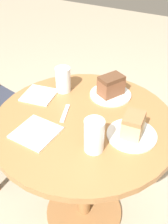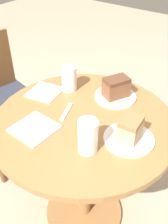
% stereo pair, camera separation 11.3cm
% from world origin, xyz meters
% --- Properties ---
extents(ground_plane, '(8.00, 8.00, 0.00)m').
position_xyz_m(ground_plane, '(0.00, 0.00, 0.00)').
color(ground_plane, tan).
extents(table, '(0.81, 0.81, 0.73)m').
position_xyz_m(table, '(0.00, 0.00, 0.55)').
color(table, '#9E6B3D').
rests_on(table, ground_plane).
extents(plate_near, '(0.21, 0.21, 0.01)m').
position_xyz_m(plate_near, '(0.23, -0.02, 0.74)').
color(plate_near, silver).
rests_on(plate_near, table).
extents(plate_far, '(0.21, 0.21, 0.01)m').
position_xyz_m(plate_far, '(-0.00, -0.22, 0.74)').
color(plate_far, silver).
rests_on(plate_far, table).
extents(cake_slice_near, '(0.14, 0.12, 0.10)m').
position_xyz_m(cake_slice_near, '(0.23, -0.02, 0.79)').
color(cake_slice_near, brown).
rests_on(cake_slice_near, plate_near).
extents(cake_slice_far, '(0.11, 0.09, 0.10)m').
position_xyz_m(cake_slice_far, '(-0.00, -0.22, 0.79)').
color(cake_slice_far, tan).
rests_on(cake_slice_far, plate_far).
extents(glass_lemonade, '(0.08, 0.08, 0.14)m').
position_xyz_m(glass_lemonade, '(-0.14, -0.12, 0.80)').
color(glass_lemonade, silver).
rests_on(glass_lemonade, table).
extents(glass_water, '(0.08, 0.08, 0.13)m').
position_xyz_m(glass_water, '(0.16, 0.21, 0.79)').
color(glass_water, silver).
rests_on(glass_water, table).
extents(napkin_stack, '(0.17, 0.17, 0.01)m').
position_xyz_m(napkin_stack, '(-0.18, 0.13, 0.74)').
color(napkin_stack, silver).
rests_on(napkin_stack, table).
extents(spoon, '(0.13, 0.06, 0.00)m').
position_xyz_m(spoon, '(-0.01, 0.10, 0.74)').
color(spoon, silver).
rests_on(spoon, table).
extents(napkin_side, '(0.18, 0.18, 0.01)m').
position_xyz_m(napkin_side, '(0.05, 0.29, 0.74)').
color(napkin_side, silver).
rests_on(napkin_side, table).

